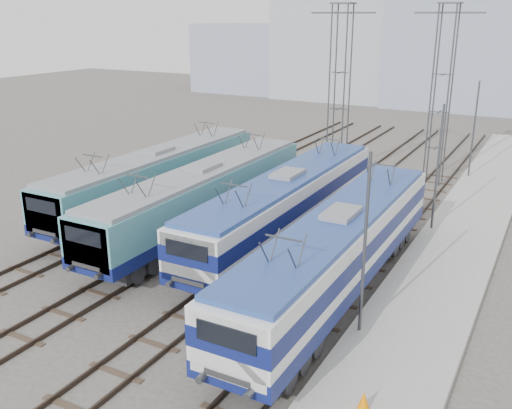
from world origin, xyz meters
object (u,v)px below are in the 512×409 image
at_px(locomotive_far_left, 157,176).
at_px(mast_front, 364,249).
at_px(catenary_tower_west, 340,85).
at_px(locomotive_far_right, 338,248).
at_px(mast_mid, 437,171).
at_px(locomotive_center_left, 202,195).
at_px(mast_rear, 474,132).
at_px(safety_cone, 364,400).
at_px(catenary_tower_east, 442,87).
at_px(locomotive_center_right, 286,202).

relative_size(locomotive_far_left, mast_front, 2.51).
bearing_deg(catenary_tower_west, locomotive_far_right, -68.97).
bearing_deg(mast_mid, locomotive_center_left, -151.09).
bearing_deg(mast_rear, safety_cone, -86.87).
distance_m(mast_front, mast_mid, 12.00).
bearing_deg(mast_mid, locomotive_far_right, -100.95).
bearing_deg(catenary_tower_east, locomotive_far_right, -89.27).
bearing_deg(locomotive_far_right, locomotive_far_left, 157.94).
height_order(locomotive_center_left, locomotive_center_right, locomotive_center_right).
xyz_separation_m(locomotive_center_right, locomotive_far_right, (4.50, -4.44, 0.02)).
relative_size(mast_mid, safety_cone, 11.98).
height_order(locomotive_far_left, safety_cone, locomotive_far_left).
distance_m(locomotive_center_left, locomotive_far_right, 9.68).
relative_size(locomotive_center_left, mast_rear, 2.51).
bearing_deg(locomotive_center_left, locomotive_far_right, -21.61).
bearing_deg(locomotive_center_right, safety_cone, -54.52).
height_order(locomotive_center_right, mast_front, mast_front).
relative_size(mast_front, safety_cone, 11.98).
xyz_separation_m(locomotive_far_left, locomotive_center_left, (4.50, -1.91, -0.00)).
bearing_deg(locomotive_center_right, locomotive_far_right, -44.62).
bearing_deg(mast_front, mast_mid, 90.00).
xyz_separation_m(mast_front, mast_mid, (0.00, 12.00, 0.00)).
bearing_deg(safety_cone, locomotive_far_right, 117.10).
bearing_deg(safety_cone, locomotive_center_left, 140.55).
xyz_separation_m(catenary_tower_west, safety_cone, (10.14, -24.19, -6.05)).
height_order(locomotive_center_right, catenary_tower_east, catenary_tower_east).
distance_m(locomotive_far_left, mast_mid, 15.94).
bearing_deg(mast_mid, locomotive_far_left, -165.09).
distance_m(mast_mid, mast_rear, 12.00).
bearing_deg(safety_cone, locomotive_center_right, 125.48).
xyz_separation_m(locomotive_center_right, catenary_tower_west, (-2.25, 13.12, 4.39)).
bearing_deg(locomotive_center_left, mast_front, -28.97).
bearing_deg(locomotive_far_right, mast_mid, 79.05).
bearing_deg(locomotive_center_left, safety_cone, -39.45).
relative_size(catenary_tower_east, mast_rear, 1.71).
distance_m(locomotive_center_left, catenary_tower_east, 18.77).
height_order(locomotive_far_right, mast_mid, mast_mid).
relative_size(catenary_tower_west, mast_rear, 1.71).
height_order(catenary_tower_east, safety_cone, catenary_tower_east).
xyz_separation_m(locomotive_center_left, safety_cone, (12.39, -10.20, -1.60)).
xyz_separation_m(catenary_tower_east, safety_cone, (3.64, -26.19, -6.05)).
bearing_deg(catenary_tower_east, locomotive_center_left, -118.68).
distance_m(catenary_tower_west, catenary_tower_east, 6.80).
distance_m(locomotive_center_right, locomotive_far_right, 6.32).
relative_size(locomotive_center_left, safety_cone, 30.03).
xyz_separation_m(locomotive_far_left, catenary_tower_east, (13.25, 14.09, 4.45)).
xyz_separation_m(mast_rear, safety_cone, (1.54, -28.19, -2.91)).
height_order(catenary_tower_west, safety_cone, catenary_tower_west).
xyz_separation_m(locomotive_center_right, mast_rear, (6.35, 17.12, 1.25)).
height_order(locomotive_far_left, mast_rear, mast_rear).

